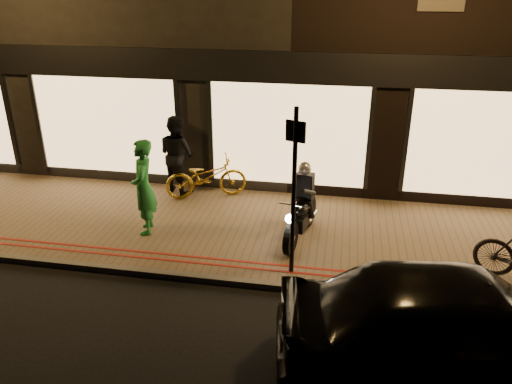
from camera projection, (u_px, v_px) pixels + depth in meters
ground at (258, 289)px, 8.65m from camera, size 90.00×90.00×0.00m
sidewalk at (275, 233)px, 10.44m from camera, size 50.00×4.00×0.12m
kerb_stone at (259, 285)px, 8.68m from camera, size 50.00×0.14×0.12m
red_kerb_lines at (263, 266)px, 9.10m from camera, size 50.00×0.26×0.01m
building_row at (311, 4)px, 15.10m from camera, size 48.00×10.11×8.50m
motorcycle at (302, 210)px, 9.89m from camera, size 0.69×1.93×1.59m
sign_post at (294, 185)px, 8.30m from camera, size 0.34×0.15×3.00m
bicycle_gold at (206, 177)px, 11.82m from camera, size 2.03×1.35×1.01m
person_green at (144, 187)px, 10.00m from camera, size 0.66×0.83×1.97m
person_dark at (177, 154)px, 12.00m from camera, size 1.15×1.07×1.89m
parked_car at (460, 327)px, 6.46m from camera, size 4.98×2.58×1.62m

